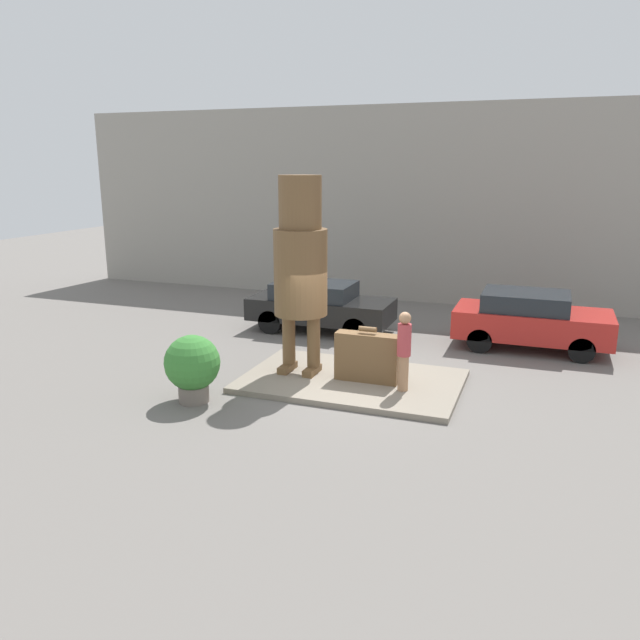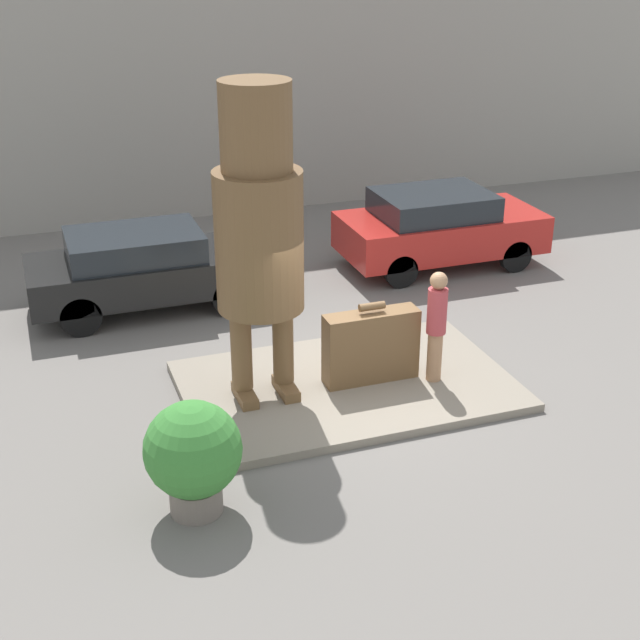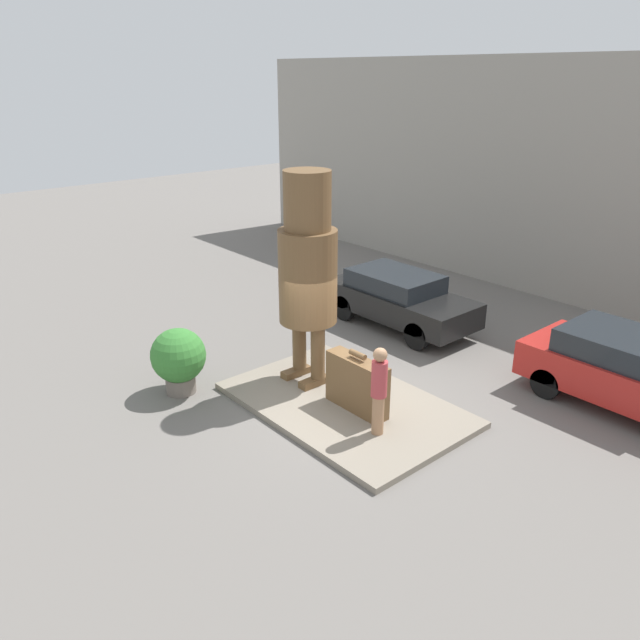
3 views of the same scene
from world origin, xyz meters
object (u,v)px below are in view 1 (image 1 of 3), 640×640
statue_figure (300,260)px  planter_pot (192,365)px  giant_suitcase (367,357)px  parked_car_black (319,305)px  tourist (404,348)px  parked_car_red (530,319)px

statue_figure → planter_pot: 3.37m
giant_suitcase → parked_car_black: parked_car_black is taller
tourist → parked_car_red: (2.38, 4.67, -0.25)m
statue_figure → giant_suitcase: bearing=-4.2°
statue_figure → tourist: (2.53, -0.44, -1.68)m
giant_suitcase → parked_car_red: bearing=53.0°
tourist → planter_pot: (-4.03, -1.85, -0.27)m
parked_car_black → giant_suitcase: bearing=-57.0°
giant_suitcase → parked_car_red: 5.44m
tourist → statue_figure: bearing=170.0°
giant_suitcase → parked_car_black: (-2.66, 4.09, 0.12)m
giant_suitcase → planter_pot: 3.82m
planter_pot → parked_car_red: bearing=45.5°
statue_figure → parked_car_red: size_ratio=1.12×
tourist → planter_pot: bearing=-155.3°
giant_suitcase → planter_pot: bearing=-145.2°
tourist → parked_car_red: tourist is taller
planter_pot → statue_figure: bearing=56.8°
parked_car_black → tourist: bearing=-51.2°
statue_figure → parked_car_black: 4.54m
giant_suitcase → tourist: (0.89, -0.32, 0.40)m
giant_suitcase → parked_car_black: 4.88m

